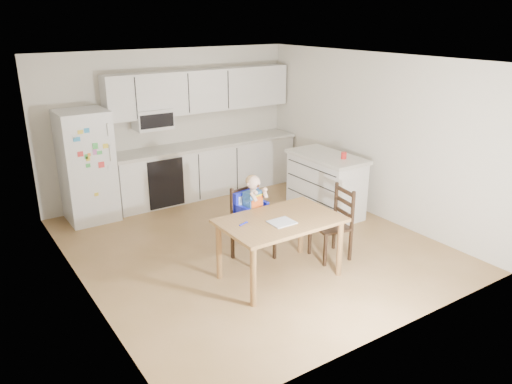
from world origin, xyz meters
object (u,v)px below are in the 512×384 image
Objects in this scene: kitchen_island at (326,184)px; chair_side at (337,218)px; refrigerator at (87,166)px; dining_table at (280,227)px; chair_booster at (251,209)px; red_cup at (344,155)px.

kitchen_island reaches higher than chair_side.
refrigerator is at bearing -134.24° from chair_side.
dining_table is at bearing -145.06° from kitchen_island.
kitchen_island is 1.98m from chair_booster.
refrigerator is 1.49× the size of chair_booster.
red_cup is at bearing 0.87° from chair_booster.
refrigerator is at bearing 108.40° from chair_booster.
chair_booster is (-1.92, -0.37, -0.32)m from red_cup.
refrigerator reaches higher than dining_table.
refrigerator reaches higher than red_cup.
red_cup is 0.11× the size of chair_side.
dining_table is at bearing -152.67° from red_cup.
chair_side is at bearing -53.16° from refrigerator.
refrigerator is 3.70m from kitchen_island.
dining_table is 0.62m from chair_booster.
kitchen_island is 0.92× the size of dining_table.
refrigerator reaches higher than chair_side.
dining_table is (1.36, -3.11, -0.20)m from refrigerator.
chair_booster is at bearing -169.09° from red_cup.
red_cup is 1.43m from chair_side.
red_cup is at bearing -33.00° from refrigerator.
refrigerator is 3.39m from dining_table.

